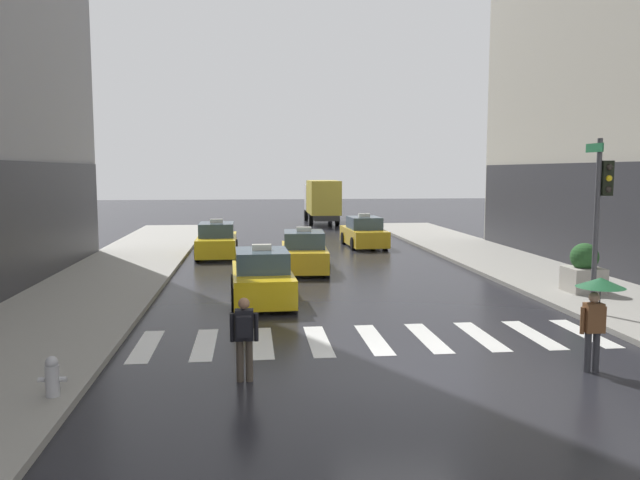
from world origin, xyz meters
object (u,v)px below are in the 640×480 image
taxi_fourth (364,233)px  box_truck (322,200)px  taxi_lead (262,278)px  fire_hydrant (52,376)px  planter_near_corner (584,270)px  traffic_light_pole (601,201)px  taxi_second (304,253)px  taxi_third (217,241)px  pedestrian_with_umbrella (598,298)px  pedestrian_with_backpack (244,333)px

taxi_fourth → box_truck: bearing=92.1°
taxi_lead → fire_hydrant: 9.33m
fire_hydrant → taxi_fourth: bearing=66.8°
planter_near_corner → traffic_light_pole: bearing=-113.1°
taxi_second → taxi_third: same height
box_truck → pedestrian_with_umbrella: 36.73m
taxi_lead → planter_near_corner: size_ratio=2.87×
traffic_light_pole → taxi_third: size_ratio=1.05×
pedestrian_with_umbrella → fire_hydrant: size_ratio=2.69×
taxi_lead → pedestrian_with_backpack: 7.69m
taxi_third → taxi_fourth: 8.29m
box_truck → fire_hydrant: 38.48m
box_truck → fire_hydrant: box_truck is taller
box_truck → planter_near_corner: size_ratio=4.72×
taxi_second → taxi_fourth: size_ratio=1.00×
pedestrian_with_backpack → taxi_fourth: bearing=73.8°
pedestrian_with_backpack → taxi_second: bearing=80.4°
taxi_second → box_truck: 23.18m
taxi_second → pedestrian_with_backpack: 13.84m
taxi_third → fire_hydrant: 19.27m
fire_hydrant → planter_near_corner: 16.37m
box_truck → fire_hydrant: bearing=-103.5°
planter_near_corner → taxi_lead: bearing=177.6°
taxi_fourth → planter_near_corner: size_ratio=2.88×
pedestrian_with_backpack → traffic_light_pole: bearing=23.9°
pedestrian_with_umbrella → fire_hydrant: (-10.41, -0.69, -1.01)m
taxi_fourth → fire_hydrant: bearing=-113.2°
taxi_fourth → taxi_second: bearing=-116.6°
taxi_lead → taxi_third: size_ratio=1.01×
traffic_light_pole → pedestrian_with_backpack: bearing=-156.1°
taxi_fourth → pedestrian_with_backpack: 22.34m
taxi_lead → pedestrian_with_backpack: size_ratio=2.78×
box_truck → pedestrian_with_backpack: size_ratio=4.58×
planter_near_corner → taxi_second: bearing=143.3°
taxi_third → fire_hydrant: taxi_third is taller
taxi_third → box_truck: 19.59m
fire_hydrant → planter_near_corner: planter_near_corner is taller
taxi_third → pedestrian_with_backpack: 18.41m
traffic_light_pole → taxi_second: 12.16m
taxi_second → taxi_lead: bearing=-107.1°
taxi_fourth → pedestrian_with_umbrella: bearing=-87.7°
taxi_second → taxi_third: (-3.78, 4.70, 0.00)m
taxi_third → planter_near_corner: taxi_third is taller
taxi_lead → planter_near_corner: bearing=-2.4°
taxi_third → fire_hydrant: bearing=-95.5°
fire_hydrant → pedestrian_with_backpack: bearing=14.1°
fire_hydrant → planter_near_corner: size_ratio=0.45×
traffic_light_pole → taxi_second: (-7.34, 9.36, -2.53)m
taxi_second → fire_hydrant: taxi_second is taller
pedestrian_with_backpack → taxi_third: bearing=94.6°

